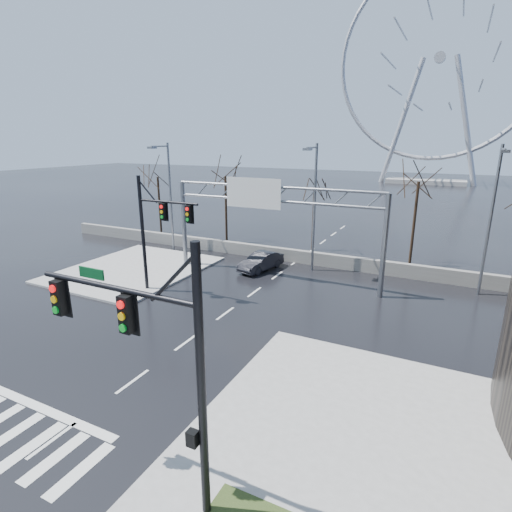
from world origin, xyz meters
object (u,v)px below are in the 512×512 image
Objects in this scene: signal_mast_near at (157,351)px; ferris_wheel at (439,67)px; signal_mast_far at (155,225)px; car at (261,261)px; sign_gantry at (268,212)px.

ferris_wheel is (-0.14, 99.04, 21.26)m from signal_mast_near.
signal_mast_far is at bearing -97.20° from ferris_wheel.
ferris_wheel reaches higher than signal_mast_near.
car is at bearing -94.92° from ferris_wheel.
signal_mast_far is 89.30m from ferris_wheel.
signal_mast_far is 8.14m from sign_gantry.
signal_mast_near is at bearing -58.47° from car.
ferris_wheel is at bearing 90.08° from signal_mast_near.
sign_gantry reaches higher than car.
signal_mast_near is 1.00× the size of signal_mast_far.
car is at bearing 128.51° from sign_gantry.
signal_mast_near is 22.22m from car.
ferris_wheel reaches higher than signal_mast_far.
car is (-1.37, 1.72, -4.46)m from sign_gantry.
sign_gantry is 82.91m from ferris_wheel.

